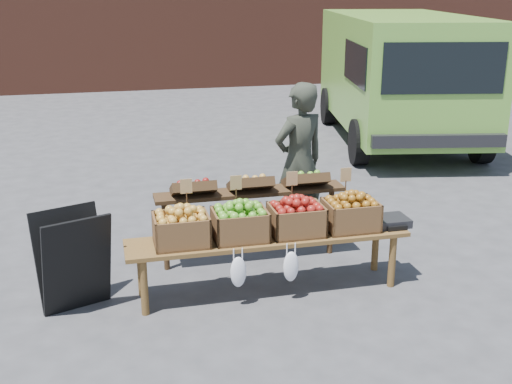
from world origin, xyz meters
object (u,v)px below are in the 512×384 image
object	(u,v)px
chalkboard_sign	(73,261)
crate_russet_pears	(240,225)
display_bench	(268,263)
crate_red_apples	(296,220)
delivery_van	(399,79)
vendor	(299,162)
crate_green_apples	(351,215)
crate_golden_apples	(181,230)
weighing_scale	(390,221)
back_table	(251,215)

from	to	relation	value
chalkboard_sign	crate_russet_pears	distance (m)	1.55
display_bench	crate_red_apples	bearing A→B (deg)	0.00
display_bench	crate_russet_pears	distance (m)	0.51
display_bench	chalkboard_sign	bearing A→B (deg)	177.28
delivery_van	vendor	distance (m)	5.27
delivery_van	crate_green_apples	distance (m)	6.27
delivery_van	crate_green_apples	bearing A→B (deg)	-108.61
display_bench	crate_green_apples	world-z (taller)	crate_green_apples
chalkboard_sign	crate_russet_pears	world-z (taller)	chalkboard_sign
crate_golden_apples	weighing_scale	bearing A→B (deg)	0.00
crate_golden_apples	crate_red_apples	distance (m)	1.10
delivery_van	crate_russet_pears	xyz separation A→B (m)	(-4.19, -5.44, -0.45)
chalkboard_sign	crate_russet_pears	xyz separation A→B (m)	(1.53, -0.09, 0.24)
delivery_van	display_bench	world-z (taller)	delivery_van
delivery_van	crate_red_apples	world-z (taller)	delivery_van
crate_russet_pears	crate_green_apples	bearing A→B (deg)	0.00
display_bench	crate_red_apples	world-z (taller)	crate_red_apples
vendor	display_bench	distance (m)	1.58
chalkboard_sign	crate_red_apples	distance (m)	2.09
crate_red_apples	display_bench	bearing A→B (deg)	180.00
chalkboard_sign	crate_green_apples	distance (m)	2.64
delivery_van	crate_golden_apples	world-z (taller)	delivery_van
vendor	back_table	distance (m)	0.98
chalkboard_sign	display_bench	bearing A→B (deg)	-22.90
delivery_van	display_bench	distance (m)	6.76
crate_golden_apples	display_bench	bearing A→B (deg)	0.00
back_table	crate_green_apples	world-z (taller)	back_table
crate_golden_apples	delivery_van	bearing A→B (deg)	48.99
crate_red_apples	delivery_van	bearing A→B (deg)	56.27
vendor	chalkboard_sign	distance (m)	2.80
delivery_van	crate_russet_pears	bearing A→B (deg)	-116.62
crate_russet_pears	weighing_scale	bearing A→B (deg)	0.00
chalkboard_sign	weighing_scale	distance (m)	3.06
display_bench	crate_russet_pears	size ratio (longest dim) A/B	5.40
display_bench	weighing_scale	size ratio (longest dim) A/B	7.94
crate_green_apples	weighing_scale	distance (m)	0.44
crate_golden_apples	back_table	bearing A→B (deg)	41.31
display_bench	crate_green_apples	size ratio (longest dim) A/B	5.40
delivery_van	crate_red_apples	distance (m)	6.56
back_table	weighing_scale	size ratio (longest dim) A/B	6.18
back_table	display_bench	size ratio (longest dim) A/B	0.78
display_bench	crate_red_apples	size ratio (longest dim) A/B	5.40
crate_russet_pears	crate_red_apples	bearing A→B (deg)	0.00
crate_red_apples	crate_green_apples	world-z (taller)	same
display_bench	back_table	bearing A→B (deg)	90.46
vendor	weighing_scale	distance (m)	1.42
delivery_van	chalkboard_sign	xyz separation A→B (m)	(-5.71, -5.36, -0.69)
chalkboard_sign	crate_green_apples	world-z (taller)	chalkboard_sign
display_bench	crate_golden_apples	xyz separation A→B (m)	(-0.82, 0.00, 0.42)
crate_golden_apples	crate_green_apples	size ratio (longest dim) A/B	1.00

